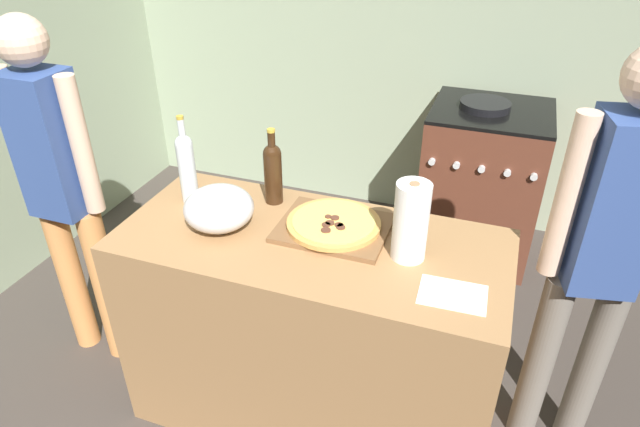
{
  "coord_description": "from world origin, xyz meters",
  "views": [
    {
      "loc": [
        0.66,
        -0.75,
        2.02
      ],
      "look_at": [
        0.07,
        0.89,
        0.95
      ],
      "focal_mm": 30.94,
      "sensor_mm": 36.0,
      "label": 1
    }
  ],
  "objects_px": {
    "paper_towel_roll": "(411,222)",
    "wine_bottle_dark": "(273,170)",
    "pizza": "(334,223)",
    "mixing_bowl": "(219,208)",
    "person_in_red": "(602,251)",
    "wine_bottle_green": "(187,166)",
    "person_in_stripes": "(61,183)",
    "stove": "(481,182)"
  },
  "relations": [
    {
      "from": "mixing_bowl",
      "to": "person_in_red",
      "type": "relative_size",
      "value": 0.16
    },
    {
      "from": "mixing_bowl",
      "to": "wine_bottle_dark",
      "type": "bearing_deg",
      "value": 65.19
    },
    {
      "from": "mixing_bowl",
      "to": "wine_bottle_dark",
      "type": "distance_m",
      "value": 0.27
    },
    {
      "from": "wine_bottle_green",
      "to": "wine_bottle_dark",
      "type": "relative_size",
      "value": 1.16
    },
    {
      "from": "mixing_bowl",
      "to": "person_in_stripes",
      "type": "height_order",
      "value": "person_in_stripes"
    },
    {
      "from": "wine_bottle_green",
      "to": "person_in_red",
      "type": "distance_m",
      "value": 1.53
    },
    {
      "from": "pizza",
      "to": "wine_bottle_green",
      "type": "height_order",
      "value": "wine_bottle_green"
    },
    {
      "from": "stove",
      "to": "person_in_stripes",
      "type": "bearing_deg",
      "value": -137.39
    },
    {
      "from": "stove",
      "to": "person_in_red",
      "type": "bearing_deg",
      "value": -70.68
    },
    {
      "from": "wine_bottle_dark",
      "to": "person_in_red",
      "type": "xyz_separation_m",
      "value": [
        1.2,
        -0.0,
        -0.09
      ]
    },
    {
      "from": "paper_towel_roll",
      "to": "wine_bottle_green",
      "type": "bearing_deg",
      "value": 175.02
    },
    {
      "from": "wine_bottle_dark",
      "to": "person_in_stripes",
      "type": "height_order",
      "value": "person_in_stripes"
    },
    {
      "from": "pizza",
      "to": "mixing_bowl",
      "type": "relative_size",
      "value": 1.34
    },
    {
      "from": "mixing_bowl",
      "to": "stove",
      "type": "bearing_deg",
      "value": 60.81
    },
    {
      "from": "person_in_stripes",
      "to": "person_in_red",
      "type": "distance_m",
      "value": 2.09
    },
    {
      "from": "paper_towel_roll",
      "to": "stove",
      "type": "height_order",
      "value": "paper_towel_roll"
    },
    {
      "from": "pizza",
      "to": "wine_bottle_green",
      "type": "relative_size",
      "value": 0.96
    },
    {
      "from": "paper_towel_roll",
      "to": "wine_bottle_dark",
      "type": "xyz_separation_m",
      "value": [
        -0.58,
        0.19,
        -0.0
      ]
    },
    {
      "from": "pizza",
      "to": "person_in_red",
      "type": "xyz_separation_m",
      "value": [
        0.91,
        0.12,
        0.01
      ]
    },
    {
      "from": "mixing_bowl",
      "to": "person_in_stripes",
      "type": "relative_size",
      "value": 0.16
    },
    {
      "from": "pizza",
      "to": "paper_towel_roll",
      "type": "distance_m",
      "value": 0.32
    },
    {
      "from": "mixing_bowl",
      "to": "person_in_stripes",
      "type": "bearing_deg",
      "value": 177.16
    },
    {
      "from": "pizza",
      "to": "wine_bottle_dark",
      "type": "bearing_deg",
      "value": 157.27
    },
    {
      "from": "paper_towel_roll",
      "to": "wine_bottle_green",
      "type": "distance_m",
      "value": 0.9
    },
    {
      "from": "wine_bottle_dark",
      "to": "paper_towel_roll",
      "type": "bearing_deg",
      "value": -18.08
    },
    {
      "from": "paper_towel_roll",
      "to": "person_in_stripes",
      "type": "xyz_separation_m",
      "value": [
        -1.47,
        -0.01,
        -0.11
      ]
    },
    {
      "from": "pizza",
      "to": "wine_bottle_dark",
      "type": "relative_size",
      "value": 1.11
    },
    {
      "from": "paper_towel_roll",
      "to": "stove",
      "type": "distance_m",
      "value": 1.6
    },
    {
      "from": "person_in_stripes",
      "to": "mixing_bowl",
      "type": "bearing_deg",
      "value": -2.84
    },
    {
      "from": "person_in_red",
      "to": "wine_bottle_dark",
      "type": "bearing_deg",
      "value": 179.92
    },
    {
      "from": "stove",
      "to": "person_in_stripes",
      "type": "relative_size",
      "value": 0.6
    },
    {
      "from": "mixing_bowl",
      "to": "paper_towel_roll",
      "type": "bearing_deg",
      "value": 4.19
    },
    {
      "from": "wine_bottle_green",
      "to": "paper_towel_roll",
      "type": "bearing_deg",
      "value": -4.98
    },
    {
      "from": "pizza",
      "to": "wine_bottle_green",
      "type": "bearing_deg",
      "value": 179.05
    },
    {
      "from": "wine_bottle_dark",
      "to": "person_in_stripes",
      "type": "distance_m",
      "value": 0.91
    },
    {
      "from": "wine_bottle_green",
      "to": "stove",
      "type": "relative_size",
      "value": 0.38
    },
    {
      "from": "mixing_bowl",
      "to": "person_in_red",
      "type": "bearing_deg",
      "value": 10.35
    },
    {
      "from": "mixing_bowl",
      "to": "wine_bottle_green",
      "type": "relative_size",
      "value": 0.71
    },
    {
      "from": "wine_bottle_green",
      "to": "person_in_stripes",
      "type": "relative_size",
      "value": 0.23
    },
    {
      "from": "paper_towel_roll",
      "to": "wine_bottle_green",
      "type": "height_order",
      "value": "wine_bottle_green"
    },
    {
      "from": "wine_bottle_dark",
      "to": "stove",
      "type": "bearing_deg",
      "value": 60.03
    },
    {
      "from": "stove",
      "to": "person_in_stripes",
      "type": "xyz_separation_m",
      "value": [
        -1.63,
        -1.5,
        0.46
      ]
    }
  ]
}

